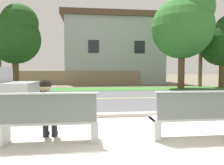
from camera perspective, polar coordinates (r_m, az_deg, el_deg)
ground_plane at (r=11.92m, az=-2.96°, el=-3.52°), size 140.00×140.00×0.00m
sidewalk_pavement at (r=4.49m, az=3.22°, el=-14.83°), size 44.00×3.60×0.01m
curb_edge at (r=6.35m, az=0.22°, el=-8.99°), size 44.00×0.30×0.11m
street_asphalt at (r=10.43m, az=-2.45°, el=-4.46°), size 52.00×8.00×0.01m
road_centre_line at (r=10.43m, az=-2.45°, el=-4.43°), size 48.00×0.14×0.01m
far_verge_grass at (r=15.84m, az=-3.84°, el=-1.82°), size 48.00×2.80×0.02m
bench_left at (r=4.14m, az=-17.06°, el=-10.07°), size 1.86×0.48×1.01m
bench_right at (r=4.62m, az=22.38°, el=-8.76°), size 1.86×0.48×1.01m
seated_person_blue at (r=4.27m, az=-17.56°, el=-6.67°), size 0.52×0.68×1.25m
shade_tree_far_left at (r=17.72m, az=-25.02°, el=11.89°), size 3.88×3.88×6.41m
shade_tree_left at (r=17.43m, az=19.44°, el=15.19°), size 4.72×4.72×7.79m
garden_wall at (r=21.29m, az=-9.47°, el=1.30°), size 13.00×0.36×1.40m
house_across_street at (r=24.75m, az=0.34°, el=8.98°), size 11.53×6.91×7.67m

